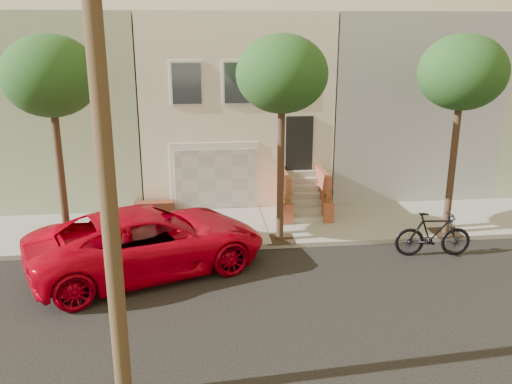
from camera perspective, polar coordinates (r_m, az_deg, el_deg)
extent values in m
plane|color=black|center=(13.58, 0.85, -11.88)|extent=(90.00, 90.00, 0.00)
cube|color=gray|center=(18.40, -1.26, -3.71)|extent=(40.00, 3.70, 0.15)
cube|color=beige|center=(23.24, -2.65, 9.69)|extent=(7.00, 8.00, 7.00)
cube|color=#99AF8D|center=(23.78, -19.43, 8.93)|extent=(6.50, 8.00, 7.00)
cube|color=#919399|center=(24.64, 13.57, 9.65)|extent=(6.50, 8.00, 7.00)
cube|color=silver|center=(19.72, -4.38, 1.70)|extent=(3.20, 0.12, 2.50)
cube|color=#B3B3AE|center=(19.69, -4.37, 1.38)|extent=(2.90, 0.06, 2.20)
cube|color=gray|center=(18.31, -4.07, -3.56)|extent=(3.20, 3.70, 0.02)
cube|color=brown|center=(19.76, -10.67, -1.63)|extent=(1.40, 0.45, 0.44)
cube|color=black|center=(19.75, 4.61, 5.15)|extent=(1.00, 0.06, 2.00)
cube|color=#3F4751|center=(19.07, -7.36, 11.34)|extent=(1.00, 0.06, 1.40)
cube|color=silver|center=(19.09, -7.36, 11.35)|extent=(1.15, 0.05, 1.55)
cube|color=#3F4751|center=(19.13, -1.85, 11.48)|extent=(1.00, 0.06, 1.40)
cube|color=silver|center=(19.15, -1.86, 11.49)|extent=(1.15, 0.05, 1.55)
cube|color=#3F4751|center=(19.36, 3.57, 11.52)|extent=(1.00, 0.06, 1.40)
cube|color=silver|center=(19.37, 3.56, 11.53)|extent=(1.15, 0.05, 1.55)
cube|color=gray|center=(18.68, 5.48, -2.89)|extent=(1.20, 0.28, 0.20)
cube|color=gray|center=(18.87, 5.32, -2.04)|extent=(1.20, 0.28, 0.20)
cube|color=gray|center=(19.07, 5.17, -1.20)|extent=(1.20, 0.28, 0.20)
cube|color=gray|center=(19.27, 5.02, -0.38)|extent=(1.20, 0.28, 0.20)
cube|color=gray|center=(19.47, 4.87, 0.43)|extent=(1.20, 0.28, 0.20)
cube|color=gray|center=(19.68, 4.73, 1.21)|extent=(1.20, 0.28, 0.20)
cube|color=gray|center=(19.89, 4.59, 1.98)|extent=(1.20, 0.28, 0.20)
cube|color=#9A4932|center=(19.11, 2.97, -0.16)|extent=(0.18, 1.96, 1.60)
cube|color=#9A4932|center=(19.39, 7.06, -0.02)|extent=(0.18, 1.96, 1.60)
cube|color=#9A4932|center=(18.43, 3.39, -2.29)|extent=(0.35, 0.35, 0.70)
imported|color=#1B3F16|center=(18.25, 3.42, -0.59)|extent=(0.40, 0.35, 0.45)
cube|color=#9A4932|center=(18.71, 7.62, -2.12)|extent=(0.35, 0.35, 0.70)
imported|color=#1B3F16|center=(18.53, 7.69, -0.44)|extent=(0.41, 0.35, 0.45)
cube|color=#2D2116|center=(17.41, -19.23, -5.63)|extent=(0.90, 0.90, 0.02)
cylinder|color=#322116|center=(16.76, -19.91, 1.02)|extent=(0.22, 0.22, 4.20)
ellipsoid|color=#1B3F16|center=(16.25, -20.98, 11.42)|extent=(2.70, 2.57, 2.29)
cube|color=#2D2116|center=(17.14, 2.53, -5.01)|extent=(0.90, 0.90, 0.02)
cylinder|color=#322116|center=(16.48, 2.62, 1.77)|extent=(0.22, 0.22, 4.20)
ellipsoid|color=#1B3F16|center=(15.96, 2.77, 12.41)|extent=(2.70, 2.57, 2.29)
cube|color=#2D2116|center=(18.76, 19.41, -4.03)|extent=(0.90, 0.90, 0.02)
cylinder|color=#322116|center=(18.16, 20.05, 2.17)|extent=(0.22, 0.22, 4.20)
ellipsoid|color=#1B3F16|center=(17.69, 21.04, 11.77)|extent=(2.70, 2.57, 2.29)
cylinder|color=#402F1D|center=(8.87, -15.97, 6.32)|extent=(0.30, 0.30, 10.00)
imported|color=#BE0017|center=(15.28, -11.31, -5.10)|extent=(7.16, 5.17, 1.81)
imported|color=black|center=(16.91, 18.28, -4.28)|extent=(2.32, 0.84, 1.36)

